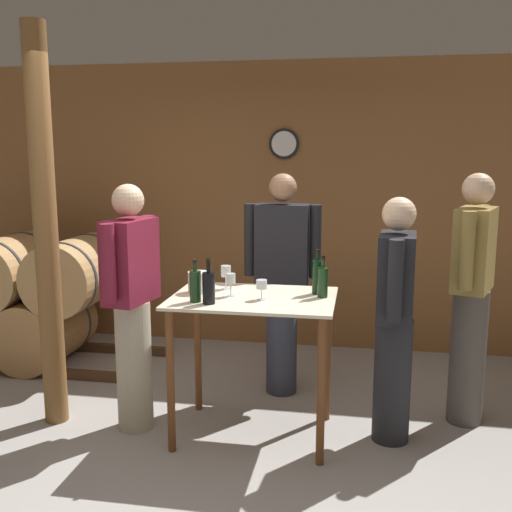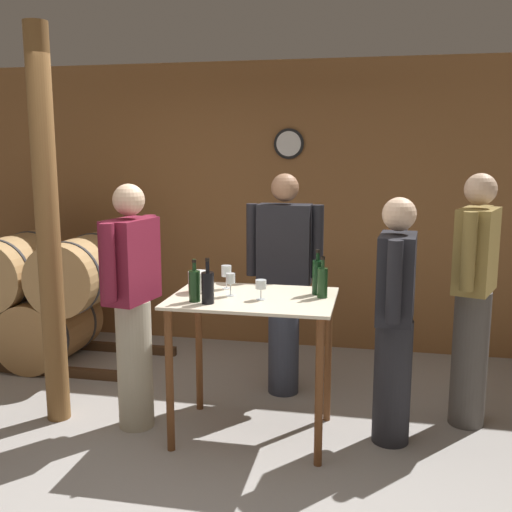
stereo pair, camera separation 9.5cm
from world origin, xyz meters
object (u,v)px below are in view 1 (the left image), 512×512
wine_bottle_center (317,276)px  person_visitor_with_scarf (132,303)px  wine_bottle_far_left (195,285)px  wine_glass_near_left (226,272)px  wine_bottle_left (209,287)px  wine_bottle_right (323,281)px  wine_glass_near_right (262,285)px  person_visitor_bearded (282,279)px  ice_bucket (199,282)px  wine_glass_near_center (230,280)px  person_visitor_near_door (471,294)px  wooden_post (46,231)px  person_host (395,316)px

wine_bottle_center → person_visitor_with_scarf: size_ratio=0.18×
wine_bottle_far_left → wine_glass_near_left: (0.11, 0.38, 0.01)m
wine_bottle_far_left → wine_bottle_center: 0.81m
wine_bottle_left → wine_bottle_center: size_ratio=0.96×
wine_bottle_right → wine_glass_near_left: (-0.67, 0.12, 0.01)m
wine_glass_near_left → person_visitor_with_scarf: bearing=-159.3°
wine_bottle_left → wine_glass_near_right: bearing=27.2°
wine_glass_near_left → person_visitor_bearded: 0.66m
wine_bottle_far_left → person_visitor_bearded: 1.04m
wine_bottle_left → ice_bucket: wine_bottle_left is taller
wine_bottle_far_left → wine_glass_near_right: bearing=17.6°
wine_bottle_right → person_visitor_bearded: size_ratio=0.16×
wine_bottle_right → person_visitor_with_scarf: (-1.26, -0.10, -0.17)m
wine_glass_near_left → wine_glass_near_center: 0.21m
wine_glass_near_right → person_visitor_near_door: 1.46m
wine_glass_near_center → wine_bottle_left: bearing=-112.1°
wine_glass_near_left → person_visitor_with_scarf: person_visitor_with_scarf is taller
wooden_post → wine_glass_near_left: 1.24m
person_visitor_bearded → wine_bottle_center: bearing=-62.5°
wine_bottle_center → wine_glass_near_center: bearing=-163.9°
wine_glass_near_right → person_visitor_bearded: bearing=88.4°
ice_bucket → person_visitor_bearded: (0.47, 0.70, -0.11)m
wine_bottle_left → wine_bottle_right: wine_bottle_left is taller
wooden_post → person_host: 2.37m
wine_bottle_center → wine_glass_near_center: (-0.55, -0.16, -0.01)m
wooden_post → wine_glass_near_right: size_ratio=21.07×
wine_bottle_right → wine_bottle_far_left: bearing=-161.6°
person_visitor_near_door → wine_bottle_far_left: bearing=-159.8°
wine_bottle_center → person_visitor_with_scarf: bearing=-171.2°
wine_glass_near_center → person_visitor_bearded: person_visitor_bearded is taller
wine_bottle_right → wine_glass_near_left: bearing=169.5°
wine_bottle_center → wine_glass_near_left: bearing=176.7°
wine_bottle_far_left → person_visitor_bearded: size_ratio=0.16×
wine_bottle_far_left → person_host: (1.24, 0.28, -0.21)m
wine_bottle_far_left → wine_bottle_right: (0.77, 0.26, 0.00)m
wine_glass_near_center → person_visitor_near_door: 1.65m
ice_bucket → person_host: 1.30m
wine_glass_near_right → wine_bottle_right: bearing=19.2°
wine_bottle_far_left → ice_bucket: wine_bottle_far_left is taller
wooden_post → wine_glass_near_left: wooden_post is taller
person_visitor_with_scarf → wine_bottle_right: bearing=4.6°
wooden_post → wine_bottle_right: 1.88m
wine_glass_near_right → ice_bucket: 0.46m
wine_bottle_center → person_visitor_bearded: person_visitor_bearded is taller
wine_glass_near_center → ice_bucket: size_ratio=1.05×
wine_bottle_far_left → wine_glass_near_right: size_ratio=2.09×
ice_bucket → person_visitor_near_door: 1.85m
wooden_post → person_visitor_bearded: (1.50, 0.78, -0.44)m
wine_bottle_center → ice_bucket: size_ratio=2.09×
wine_bottle_left → wine_glass_near_center: size_ratio=1.90×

